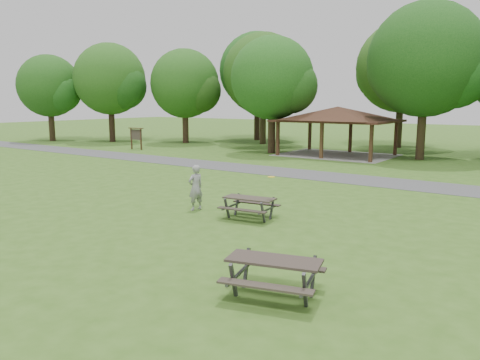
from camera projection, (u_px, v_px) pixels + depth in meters
name	position (u px, v px, depth m)	size (l,w,h in m)	color
ground	(141.00, 235.00, 14.80)	(160.00, 160.00, 0.00)	#36601B
asphalt_path	(329.00, 177.00, 26.05)	(120.00, 3.20, 0.02)	#48484A
pavilion	(338.00, 116.00, 35.86)	(8.60, 7.01, 3.76)	#362013
notice_board	(136.00, 134.00, 40.47)	(1.60, 0.30, 1.88)	#341D13
tree_row_a	(111.00, 81.00, 47.41)	(7.56, 7.20, 9.97)	black
tree_row_b	(186.00, 86.00, 46.31)	(7.14, 6.80, 9.28)	#331F16
tree_row_c	(264.00, 76.00, 44.98)	(8.19, 7.80, 10.67)	black
tree_row_d	(273.00, 81.00, 37.03)	(6.93, 6.60, 9.27)	black
tree_row_e	(427.00, 63.00, 32.59)	(8.40, 8.00, 11.02)	#302315
tree_deep_a	(258.00, 73.00, 49.40)	(8.40, 8.00, 11.38)	black
tree_deep_b	(403.00, 70.00, 41.28)	(8.40, 8.00, 11.13)	black
tree_flank_left	(50.00, 88.00, 48.53)	(6.72, 6.40, 8.93)	black
picnic_table_middle	(250.00, 203.00, 16.72)	(2.03, 1.72, 0.80)	#332C25
picnic_table_far	(274.00, 268.00, 10.02)	(2.36, 2.08, 0.87)	#302722
frisbee_in_flight	(271.00, 177.00, 16.33)	(0.28, 0.28, 0.02)	yellow
frisbee_thrower	(196.00, 188.00, 18.00)	(0.64, 0.42, 1.76)	gray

